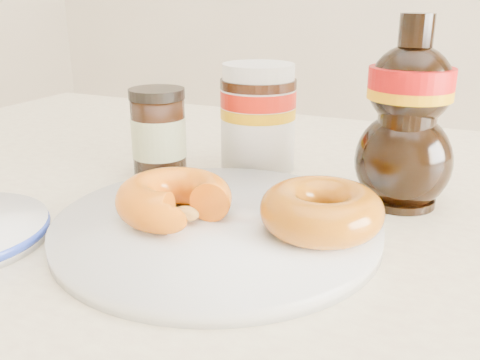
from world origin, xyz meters
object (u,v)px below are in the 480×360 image
at_px(plate, 217,226).
at_px(nutella_jar, 258,113).
at_px(donut_bitten, 174,199).
at_px(dark_jar, 159,133).
at_px(syrup_bottle, 408,114).
at_px(donut_whole, 321,210).
at_px(dining_table, 317,305).

distance_m(plate, nutella_jar, 0.20).
bearing_deg(donut_bitten, dark_jar, 115.87).
xyz_separation_m(plate, syrup_bottle, (0.14, 0.14, 0.09)).
distance_m(nutella_jar, syrup_bottle, 0.18).
height_order(donut_whole, dark_jar, dark_jar).
bearing_deg(dining_table, nutella_jar, 131.50).
xyz_separation_m(dining_table, plate, (-0.08, -0.05, 0.09)).
bearing_deg(syrup_bottle, dining_table, -120.90).
xyz_separation_m(donut_whole, nutella_jar, (-0.13, 0.18, 0.04)).
relative_size(syrup_bottle, dark_jar, 1.83).
xyz_separation_m(syrup_bottle, dark_jar, (-0.27, -0.02, -0.04)).
height_order(dining_table, nutella_jar, nutella_jar).
height_order(dining_table, donut_whole, donut_whole).
bearing_deg(donut_bitten, plate, 8.22).
height_order(nutella_jar, syrup_bottle, syrup_bottle).
distance_m(plate, syrup_bottle, 0.22).
xyz_separation_m(nutella_jar, dark_jar, (-0.10, -0.07, -0.02)).
bearing_deg(dining_table, dark_jar, 162.67).
relative_size(donut_whole, syrup_bottle, 0.56).
distance_m(plate, dark_jar, 0.19).
distance_m(dining_table, donut_bitten, 0.18).
distance_m(donut_bitten, nutella_jar, 0.21).
relative_size(dining_table, nutella_jar, 11.02).
height_order(plate, dark_jar, dark_jar).
bearing_deg(syrup_bottle, dark_jar, -175.09).
height_order(nutella_jar, dark_jar, nutella_jar).
bearing_deg(dining_table, syrup_bottle, 59.10).
bearing_deg(donut_whole, plate, -170.97).
xyz_separation_m(donut_whole, dark_jar, (-0.23, 0.11, 0.02)).
height_order(dining_table, syrup_bottle, syrup_bottle).
bearing_deg(donut_whole, dining_table, 103.41).
xyz_separation_m(plate, dark_jar, (-0.14, 0.12, 0.04)).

